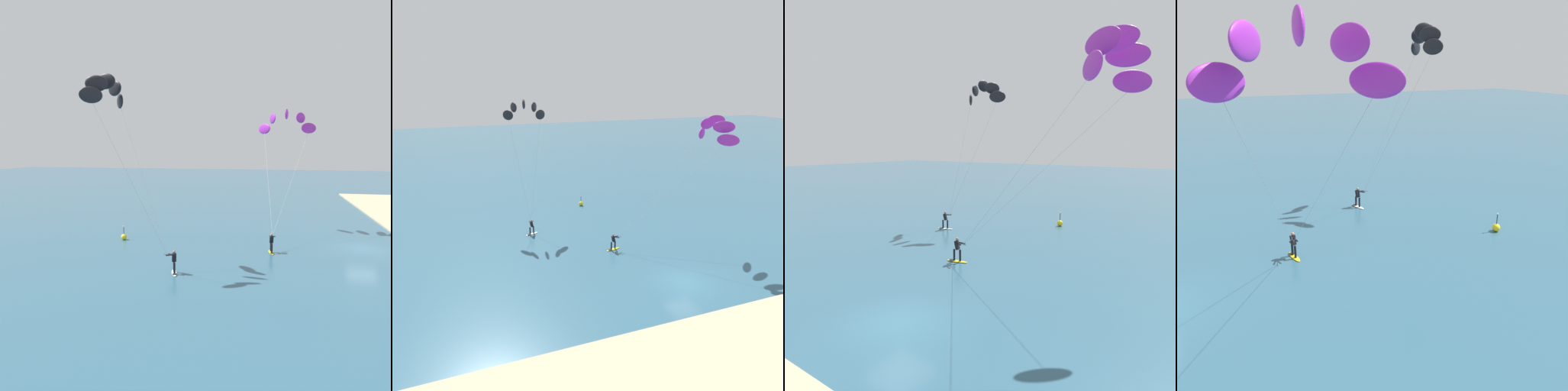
# 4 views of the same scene
# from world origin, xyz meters

# --- Properties ---
(kitesurfer_nearshore) EXTENTS (11.93, 6.23, 12.95)m
(kitesurfer_nearshore) POSITION_xyz_m (6.63, 6.78, 11.23)
(kitesurfer_nearshore) COLOR yellow
(kitesurfer_nearshore) RESTS_ON ground
(kitesurfer_mid_water) EXTENTS (4.89, 6.59, 14.09)m
(kitesurfer_mid_water) POSITION_xyz_m (-8.95, 19.54, 12.38)
(kitesurfer_mid_water) COLOR white
(kitesurfer_mid_water) RESTS_ON ground
(marker_buoy) EXTENTS (0.56, 0.56, 1.38)m
(marker_buoy) POSITION_xyz_m (-1.41, 21.94, 0.30)
(marker_buoy) COLOR yellow
(marker_buoy) RESTS_ON ground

